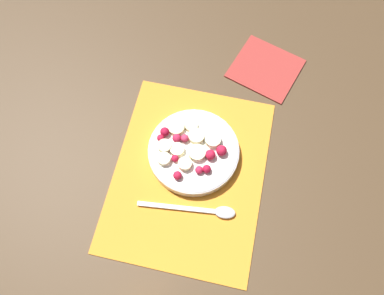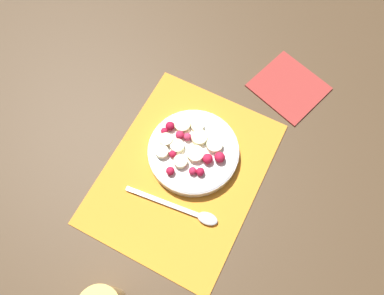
% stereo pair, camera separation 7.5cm
% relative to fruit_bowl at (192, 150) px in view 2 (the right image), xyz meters
% --- Properties ---
extents(ground_plane, '(3.00, 3.00, 0.00)m').
position_rel_fruit_bowl_xyz_m(ground_plane, '(-0.04, -0.00, -0.02)').
color(ground_plane, '#4C3823').
extents(placemat, '(0.39, 0.30, 0.01)m').
position_rel_fruit_bowl_xyz_m(placemat, '(-0.04, -0.00, -0.02)').
color(placemat, orange).
rests_on(placemat, ground_plane).
extents(fruit_bowl, '(0.19, 0.19, 0.05)m').
position_rel_fruit_bowl_xyz_m(fruit_bowl, '(0.00, 0.00, 0.00)').
color(fruit_bowl, white).
rests_on(fruit_bowl, placemat).
extents(spoon, '(0.04, 0.19, 0.01)m').
position_rel_fruit_bowl_xyz_m(spoon, '(-0.11, -0.05, -0.01)').
color(spoon, silver).
rests_on(spoon, placemat).
extents(napkin, '(0.17, 0.18, 0.01)m').
position_rel_fruit_bowl_xyz_m(napkin, '(0.25, -0.12, -0.02)').
color(napkin, '#A3332D').
rests_on(napkin, ground_plane).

